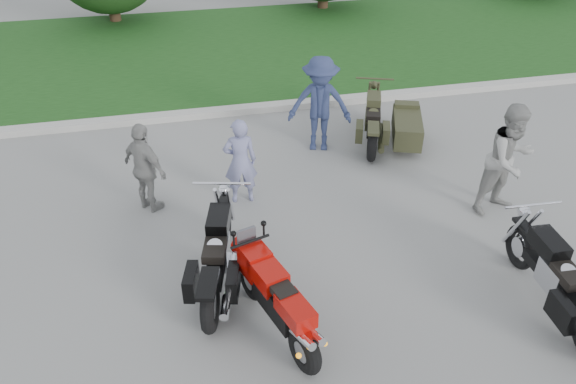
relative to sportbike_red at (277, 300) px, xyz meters
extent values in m
plane|color=gray|center=(0.56, 0.62, -0.57)|extent=(80.00, 80.00, 0.00)
cube|color=#B7B5AC|center=(0.56, 6.62, -0.49)|extent=(60.00, 0.30, 0.15)
cube|color=#255C1F|center=(0.56, 10.77, -0.50)|extent=(60.00, 8.00, 0.14)
cylinder|color=#3F2B1C|center=(-2.44, 14.12, 0.03)|extent=(0.36, 0.36, 1.20)
torus|color=black|center=(0.20, -0.64, -0.26)|extent=(0.36, 0.64, 0.61)
torus|color=black|center=(-0.23, 0.72, -0.27)|extent=(0.29, 0.60, 0.59)
cube|color=black|center=(0.00, -0.01, -0.02)|extent=(0.53, 0.93, 0.34)
cube|color=#A90C06|center=(-0.07, 0.21, 0.24)|extent=(0.48, 0.62, 0.26)
cube|color=#A90C06|center=(0.13, -0.43, 0.20)|extent=(0.44, 0.60, 0.22)
cube|color=black|center=(0.04, -0.13, 0.28)|extent=(0.35, 0.40, 0.10)
cube|color=#A90C06|center=(-0.17, 0.56, 0.20)|extent=(0.44, 0.48, 0.39)
cylinder|color=silver|center=(0.15, -0.71, 0.04)|extent=(0.24, 0.47, 0.21)
cylinder|color=silver|center=(0.28, -0.67, 0.04)|extent=(0.24, 0.47, 0.21)
torus|color=black|center=(-0.82, 0.28, -0.20)|extent=(0.35, 0.75, 0.73)
torus|color=black|center=(-0.41, 1.99, -0.22)|extent=(0.28, 0.69, 0.68)
cube|color=black|center=(-0.61, 1.13, -0.12)|extent=(0.53, 1.30, 0.15)
cube|color=silver|center=(-0.61, 1.13, -0.03)|extent=(0.42, 0.54, 0.37)
cube|color=black|center=(-0.54, 1.44, 0.27)|extent=(0.43, 0.64, 0.23)
cube|color=black|center=(-0.65, 0.98, 0.16)|extent=(0.42, 0.59, 0.13)
cube|color=black|center=(-0.82, 0.28, 0.18)|extent=(0.37, 0.63, 0.06)
cylinder|color=silver|center=(-0.52, 0.73, -0.27)|extent=(0.38, 1.17, 0.11)
torus|color=black|center=(3.75, 0.51, -0.23)|extent=(0.16, 0.68, 0.67)
cube|color=black|center=(3.70, -0.36, -0.12)|extent=(0.30, 1.27, 0.15)
cube|color=silver|center=(3.70, -0.36, -0.04)|extent=(0.34, 0.49, 0.37)
cube|color=black|center=(3.72, -0.04, 0.26)|extent=(0.33, 0.59, 0.23)
cube|color=black|center=(3.69, -0.52, 0.15)|extent=(0.32, 0.54, 0.13)
torus|color=black|center=(2.69, 3.94, -0.23)|extent=(0.39, 0.69, 0.68)
torus|color=black|center=(3.25, 5.48, -0.25)|extent=(0.33, 0.64, 0.64)
cube|color=black|center=(2.97, 4.71, -0.15)|extent=(0.61, 1.19, 0.14)
cube|color=#363820|center=(2.97, 4.71, -0.07)|extent=(0.43, 0.52, 0.35)
cube|color=#363820|center=(3.07, 4.99, 0.21)|extent=(0.45, 0.61, 0.22)
cube|color=black|center=(2.92, 4.57, 0.11)|extent=(0.43, 0.56, 0.12)
cube|color=#363820|center=(2.69, 3.94, 0.13)|extent=(0.39, 0.59, 0.06)
cylinder|color=#363820|center=(3.02, 4.32, -0.29)|extent=(0.47, 1.06, 0.10)
cube|color=#363820|center=(3.59, 4.38, -0.17)|extent=(0.95, 1.40, 0.45)
torus|color=black|center=(3.82, 4.29, -0.29)|extent=(0.30, 0.56, 0.56)
imported|color=#7C7EA9|center=(0.02, 3.12, 0.21)|extent=(0.58, 0.39, 1.56)
imported|color=#9A9994|center=(4.26, 1.90, 0.40)|extent=(1.09, 0.94, 1.92)
imported|color=navy|center=(1.82, 4.65, 0.40)|extent=(1.40, 1.05, 1.92)
imported|color=gray|center=(-1.54, 3.21, 0.23)|extent=(0.91, 0.96, 1.59)
camera|label=1|loc=(-0.99, -5.00, 4.98)|focal=35.00mm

